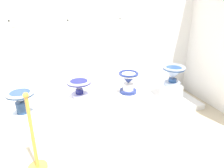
{
  "coord_description": "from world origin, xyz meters",
  "views": [
    {
      "loc": [
        0.98,
        -1.2,
        1.89
      ],
      "look_at": [
        2.06,
        1.94,
        0.53
      ],
      "focal_mm": 34.15,
      "sensor_mm": 36.0,
      "label": 1
    }
  ],
  "objects_px": {
    "antique_toilet_leftmost": "(79,85)",
    "plinth_block_central_ornate": "(128,97)",
    "plinth_block_leftmost": "(80,103)",
    "plinth_block_pale_glazed": "(24,118)",
    "stanchion_post_near_left": "(34,145)",
    "antique_toilet_slender_white": "(173,73)",
    "plinth_block_slender_white": "(171,91)",
    "info_placard_first": "(12,23)",
    "antique_toilet_pale_glazed": "(21,98)",
    "info_placard_second": "(70,23)",
    "info_placard_third": "(122,21)",
    "antique_toilet_central_ornate": "(128,80)"
  },
  "relations": [
    {
      "from": "antique_toilet_central_ornate",
      "to": "info_placard_second",
      "type": "height_order",
      "value": "info_placard_second"
    },
    {
      "from": "antique_toilet_leftmost",
      "to": "plinth_block_central_ornate",
      "type": "height_order",
      "value": "antique_toilet_leftmost"
    },
    {
      "from": "antique_toilet_leftmost",
      "to": "info_placard_first",
      "type": "relative_size",
      "value": 3.53
    },
    {
      "from": "info_placard_first",
      "to": "antique_toilet_pale_glazed",
      "type": "bearing_deg",
      "value": -90.33
    },
    {
      "from": "plinth_block_leftmost",
      "to": "stanchion_post_near_left",
      "type": "height_order",
      "value": "stanchion_post_near_left"
    },
    {
      "from": "antique_toilet_slender_white",
      "to": "plinth_block_slender_white",
      "type": "bearing_deg",
      "value": 26.57
    },
    {
      "from": "plinth_block_leftmost",
      "to": "antique_toilet_leftmost",
      "type": "distance_m",
      "value": 0.34
    },
    {
      "from": "plinth_block_leftmost",
      "to": "info_placard_second",
      "type": "distance_m",
      "value": 1.35
    },
    {
      "from": "info_placard_third",
      "to": "plinth_block_central_ornate",
      "type": "bearing_deg",
      "value": -91.42
    },
    {
      "from": "antique_toilet_pale_glazed",
      "to": "plinth_block_central_ornate",
      "type": "relative_size",
      "value": 1.16
    },
    {
      "from": "antique_toilet_slender_white",
      "to": "info_placard_second",
      "type": "bearing_deg",
      "value": 165.15
    },
    {
      "from": "plinth_block_leftmost",
      "to": "stanchion_post_near_left",
      "type": "xyz_separation_m",
      "value": [
        -0.73,
        -1.04,
        0.1
      ]
    },
    {
      "from": "plinth_block_central_ornate",
      "to": "plinth_block_pale_glazed",
      "type": "bearing_deg",
      "value": -176.18
    },
    {
      "from": "plinth_block_leftmost",
      "to": "plinth_block_slender_white",
      "type": "relative_size",
      "value": 1.18
    },
    {
      "from": "antique_toilet_central_ornate",
      "to": "antique_toilet_pale_glazed",
      "type": "bearing_deg",
      "value": -176.18
    },
    {
      "from": "antique_toilet_central_ornate",
      "to": "antique_toilet_slender_white",
      "type": "height_order",
      "value": "antique_toilet_slender_white"
    },
    {
      "from": "plinth_block_slender_white",
      "to": "info_placard_first",
      "type": "relative_size",
      "value": 2.73
    },
    {
      "from": "plinth_block_leftmost",
      "to": "plinth_block_central_ornate",
      "type": "xyz_separation_m",
      "value": [
        0.89,
        0.04,
        -0.04
      ]
    },
    {
      "from": "plinth_block_central_ornate",
      "to": "info_placard_second",
      "type": "relative_size",
      "value": 2.84
    },
    {
      "from": "plinth_block_leftmost",
      "to": "info_placard_third",
      "type": "height_order",
      "value": "info_placard_third"
    },
    {
      "from": "plinth_block_leftmost",
      "to": "plinth_block_central_ornate",
      "type": "height_order",
      "value": "plinth_block_leftmost"
    },
    {
      "from": "antique_toilet_slender_white",
      "to": "stanchion_post_near_left",
      "type": "relative_size",
      "value": 0.42
    },
    {
      "from": "plinth_block_central_ornate",
      "to": "stanchion_post_near_left",
      "type": "distance_m",
      "value": 1.95
    },
    {
      "from": "plinth_block_pale_glazed",
      "to": "antique_toilet_leftmost",
      "type": "height_order",
      "value": "antique_toilet_leftmost"
    },
    {
      "from": "antique_toilet_leftmost",
      "to": "info_placard_second",
      "type": "xyz_separation_m",
      "value": [
        -0.01,
        0.44,
        0.94
      ]
    },
    {
      "from": "antique_toilet_leftmost",
      "to": "antique_toilet_slender_white",
      "type": "relative_size",
      "value": 0.99
    },
    {
      "from": "plinth_block_pale_glazed",
      "to": "antique_toilet_pale_glazed",
      "type": "bearing_deg",
      "value": 0.0
    },
    {
      "from": "antique_toilet_central_ornate",
      "to": "info_placard_third",
      "type": "height_order",
      "value": "info_placard_third"
    },
    {
      "from": "antique_toilet_central_ornate",
      "to": "info_placard_second",
      "type": "xyz_separation_m",
      "value": [
        -0.9,
        0.39,
        0.98
      ]
    },
    {
      "from": "plinth_block_slender_white",
      "to": "antique_toilet_slender_white",
      "type": "xyz_separation_m",
      "value": [
        -0.0,
        -0.0,
        0.36
      ]
    },
    {
      "from": "antique_toilet_leftmost",
      "to": "plinth_block_central_ornate",
      "type": "distance_m",
      "value": 0.97
    },
    {
      "from": "antique_toilet_central_ornate",
      "to": "info_placard_third",
      "type": "bearing_deg",
      "value": 88.58
    },
    {
      "from": "plinth_block_slender_white",
      "to": "antique_toilet_leftmost",
      "type": "bearing_deg",
      "value": 178.88
    },
    {
      "from": "plinth_block_slender_white",
      "to": "info_placard_third",
      "type": "relative_size",
      "value": 2.33
    },
    {
      "from": "plinth_block_leftmost",
      "to": "antique_toilet_pale_glazed",
      "type": "bearing_deg",
      "value": -175.0
    },
    {
      "from": "info_placard_first",
      "to": "stanchion_post_near_left",
      "type": "height_order",
      "value": "info_placard_first"
    },
    {
      "from": "plinth_block_pale_glazed",
      "to": "info_placard_third",
      "type": "xyz_separation_m",
      "value": [
        1.79,
        0.51,
        1.34
      ]
    },
    {
      "from": "antique_toilet_slender_white",
      "to": "info_placard_second",
      "type": "relative_size",
      "value": 3.23
    },
    {
      "from": "info_placard_third",
      "to": "stanchion_post_near_left",
      "type": "distance_m",
      "value": 2.49
    },
    {
      "from": "plinth_block_central_ornate",
      "to": "stanchion_post_near_left",
      "type": "bearing_deg",
      "value": -146.22
    },
    {
      "from": "antique_toilet_central_ornate",
      "to": "info_placard_second",
      "type": "relative_size",
      "value": 2.95
    },
    {
      "from": "antique_toilet_slender_white",
      "to": "info_placard_second",
      "type": "distance_m",
      "value": 2.05
    },
    {
      "from": "antique_toilet_pale_glazed",
      "to": "info_placard_third",
      "type": "xyz_separation_m",
      "value": [
        1.79,
        0.51,
        1.0
      ]
    },
    {
      "from": "plinth_block_slender_white",
      "to": "antique_toilet_slender_white",
      "type": "height_order",
      "value": "antique_toilet_slender_white"
    },
    {
      "from": "plinth_block_pale_glazed",
      "to": "antique_toilet_slender_white",
      "type": "distance_m",
      "value": 2.68
    },
    {
      "from": "plinth_block_central_ornate",
      "to": "stanchion_post_near_left",
      "type": "height_order",
      "value": "stanchion_post_near_left"
    },
    {
      "from": "antique_toilet_slender_white",
      "to": "antique_toilet_central_ornate",
      "type": "bearing_deg",
      "value": 175.03
    },
    {
      "from": "antique_toilet_pale_glazed",
      "to": "info_placard_third",
      "type": "distance_m",
      "value": 2.11
    },
    {
      "from": "plinth_block_central_ornate",
      "to": "antique_toilet_slender_white",
      "type": "bearing_deg",
      "value": -4.97
    },
    {
      "from": "plinth_block_leftmost",
      "to": "antique_toilet_leftmost",
      "type": "bearing_deg",
      "value": 90.0
    }
  ]
}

